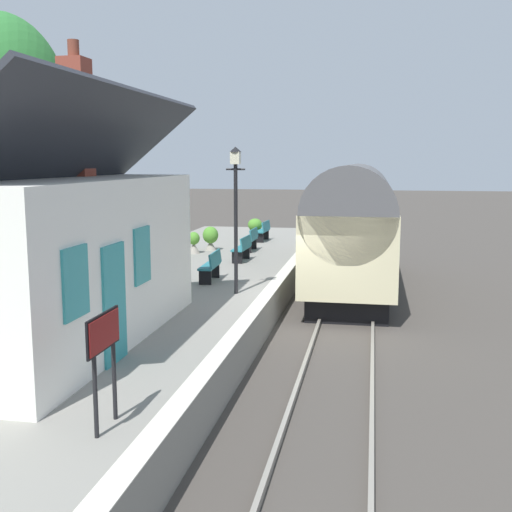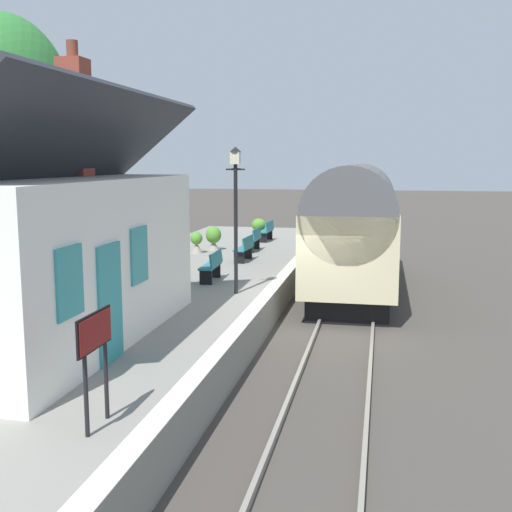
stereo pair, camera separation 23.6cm
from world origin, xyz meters
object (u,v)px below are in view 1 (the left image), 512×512
(planter_under_sign, at_px, (211,237))
(lamp_post_platform, at_px, (236,193))
(station_building, at_px, (44,254))
(bench_platform_end, at_px, (243,248))
(planter_bench_right, at_px, (127,261))
(bench_mid_platform, at_px, (251,239))
(tree_far_right, at_px, (83,146))
(train, at_px, (353,227))
(planter_bench_left, at_px, (255,228))
(bench_near_building, at_px, (263,230))
(planter_edge_far, at_px, (194,243))
(planter_by_door, at_px, (64,281))
(tree_distant, at_px, (3,104))
(planter_edge_near, at_px, (146,277))
(station_sign_board, at_px, (103,342))
(bench_by_lamp, at_px, (211,265))

(planter_under_sign, bearing_deg, lamp_post_platform, -160.67)
(station_building, height_order, planter_under_sign, station_building)
(bench_platform_end, bearing_deg, planter_bench_right, 142.15)
(bench_mid_platform, bearing_deg, tree_far_right, 56.21)
(train, relative_size, planter_bench_right, 10.68)
(planter_bench_left, bearing_deg, train, -144.53)
(bench_near_building, relative_size, planter_edge_far, 1.70)
(station_building, xyz_separation_m, planter_bench_left, (16.85, -1.01, -1.23))
(bench_near_building, height_order, planter_under_sign, planter_under_sign)
(planter_bench_left, bearing_deg, station_building, 176.56)
(planter_by_door, height_order, tree_distant, tree_distant)
(station_building, height_order, planter_edge_near, station_building)
(station_building, bearing_deg, planter_edge_far, 2.15)
(bench_platform_end, distance_m, tree_distant, 9.92)
(planter_edge_near, relative_size, tree_far_right, 0.15)
(planter_edge_far, height_order, station_sign_board, station_sign_board)
(bench_near_building, bearing_deg, planter_under_sign, 153.41)
(bench_platform_end, relative_size, bench_by_lamp, 1.00)
(tree_distant, bearing_deg, bench_by_lamp, -110.31)
(bench_platform_end, relative_size, planter_bench_left, 1.55)
(station_sign_board, relative_size, tree_far_right, 0.22)
(planter_by_door, height_order, lamp_post_platform, lamp_post_platform)
(bench_platform_end, distance_m, station_sign_board, 14.12)
(planter_under_sign, xyz_separation_m, planter_bench_right, (-6.14, 1.01, 0.00))
(planter_edge_near, bearing_deg, bench_mid_platform, -11.71)
(train, bearing_deg, tree_distant, 93.38)
(planter_bench_left, xyz_separation_m, tree_far_right, (2.88, 9.63, 3.79))
(planter_edge_far, distance_m, station_sign_board, 15.95)
(planter_under_sign, xyz_separation_m, tree_distant, (-3.21, 6.69, 5.01))
(tree_far_right, bearing_deg, bench_near_building, -110.12)
(bench_by_lamp, relative_size, planter_edge_far, 1.70)
(bench_by_lamp, bearing_deg, bench_platform_end, -2.18)
(bench_platform_end, distance_m, planter_bench_left, 6.54)
(bench_platform_end, relative_size, planter_edge_far, 1.70)
(bench_near_building, bearing_deg, station_building, 174.49)
(station_building, relative_size, station_sign_board, 5.05)
(planter_bench_left, height_order, tree_far_right, tree_far_right)
(bench_mid_platform, xyz_separation_m, station_sign_board, (-16.61, -1.27, 0.71))
(bench_platform_end, relative_size, planter_under_sign, 1.50)
(planter_by_door, height_order, planter_edge_near, planter_edge_near)
(train, distance_m, tree_far_right, 17.30)
(train, xyz_separation_m, planter_under_sign, (2.48, 5.66, -0.79))
(bench_by_lamp, relative_size, planter_edge_near, 1.30)
(lamp_post_platform, distance_m, tree_distant, 10.92)
(bench_by_lamp, relative_size, planter_under_sign, 1.50)
(station_building, bearing_deg, bench_near_building, -5.51)
(planter_bench_left, xyz_separation_m, tree_distant, (-7.21, 7.74, 5.01))
(bench_by_lamp, height_order, planter_bench_right, planter_bench_right)
(tree_far_right, bearing_deg, tree_distant, -169.42)
(bench_mid_platform, xyz_separation_m, planter_under_sign, (-0.05, 1.63, 0.03))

